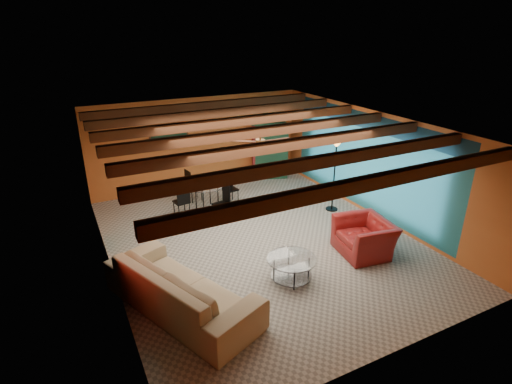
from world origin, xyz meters
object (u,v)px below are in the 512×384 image
coffee_table (291,269)px  floor_lamp (334,175)px  armchair (364,237)px  vase (206,174)px  armoire (268,151)px  potted_plant (268,116)px  dining_table (207,193)px  sofa (181,287)px

coffee_table → floor_lamp: 3.62m
armchair → vase: 4.36m
vase → armoire: bearing=29.3°
armoire → potted_plant: 1.13m
coffee_table → potted_plant: size_ratio=2.01×
dining_table → vase: bearing=180.0°
coffee_table → dining_table: dining_table is taller
coffee_table → vase: 3.94m
sofa → dining_table: dining_table is taller
dining_table → armoire: size_ratio=1.01×
armoire → vase: 3.06m
sofa → dining_table: bearing=-48.8°
sofa → armoire: size_ratio=1.70×
coffee_table → floor_lamp: floor_lamp is taller
armchair → dining_table: (-2.25, 3.68, 0.08)m
dining_table → armoire: bearing=29.3°
armoire → floor_lamp: 3.07m
dining_table → armoire: armoire is taller
armoire → potted_plant: size_ratio=3.71×
vase → armchair: bearing=-58.6°
armchair → armoire: bearing=-176.1°
sofa → potted_plant: potted_plant is taller
coffee_table → dining_table: bearing=94.5°
armchair → sofa: bearing=-80.7°
armchair → armoire: armoire is taller
sofa → vase: bearing=-48.8°
coffee_table → armchair: bearing=5.1°
armoire → armchair: bearing=-73.4°
coffee_table → floor_lamp: bearing=40.5°
floor_lamp → vase: (-3.00, 1.55, 0.02)m
potted_plant → vase: (-2.67, -1.50, -1.00)m
floor_lamp → potted_plant: 3.24m
coffee_table → floor_lamp: (2.70, 2.30, 0.75)m
dining_table → floor_lamp: bearing=-27.4°
vase → floor_lamp: bearing=-27.4°
armchair → vase: size_ratio=6.66×
sofa → vase: (1.86, 3.73, 0.58)m
dining_table → potted_plant: size_ratio=3.73×
dining_table → floor_lamp: floor_lamp is taller
sofa → floor_lamp: 5.35m
armoire → sofa: bearing=-109.6°
potted_plant → floor_lamp: bearing=-83.9°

